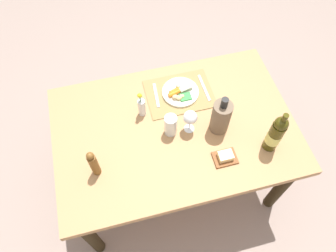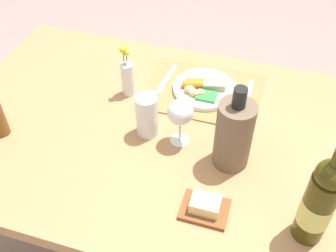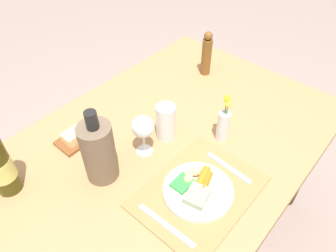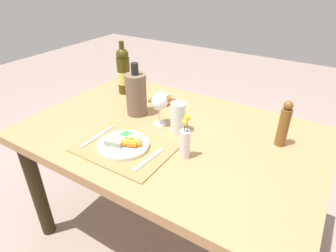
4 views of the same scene
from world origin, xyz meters
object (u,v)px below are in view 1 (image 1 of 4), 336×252
pepper_mill (94,164)px  cooler_bottle (221,117)px  knife (156,95)px  flower_vase (142,106)px  dinner_plate (180,92)px  wine_glass (190,118)px  dining_table (174,135)px  fork (204,88)px  butter_dish (225,157)px  wine_bottle (276,134)px  water_tumbler (171,126)px

pepper_mill → cooler_bottle: (-0.73, -0.10, 0.01)m
knife → flower_vase: bearing=47.9°
dinner_plate → knife: 0.15m
dinner_plate → wine_glass: size_ratio=1.39×
dining_table → cooler_bottle: bearing=165.8°
dinner_plate → fork: dinner_plate is taller
butter_dish → wine_bottle: (-0.27, -0.01, 0.12)m
wine_glass → flower_vase: 0.30m
fork → butter_dish: size_ratio=1.63×
dinner_plate → water_tumbler: size_ratio=1.55×
dining_table → pepper_mill: 0.54m
dining_table → pepper_mill: pepper_mill is taller
dinner_plate → butter_dish: 0.50m
wine_glass → flower_vase: flower_vase is taller
water_tumbler → wine_bottle: wine_bottle is taller
wine_bottle → flower_vase: wine_bottle is taller
butter_dish → wine_bottle: size_ratio=0.41×
pepper_mill → water_tumbler: (-0.45, -0.14, -0.04)m
dining_table → wine_glass: 0.23m
knife → water_tumbler: size_ratio=1.24×
knife → water_tumbler: bearing=98.8°
wine_glass → wine_bottle: wine_bottle is taller
pepper_mill → water_tumbler: pepper_mill is taller
water_tumbler → wine_glass: bearing=176.0°
wine_glass → knife: bearing=-64.9°
cooler_bottle → flower_vase: cooler_bottle is taller
pepper_mill → wine_bottle: size_ratio=0.67×
wine_glass → dining_table: bearing=-20.0°
cooler_bottle → wine_bottle: bearing=141.9°
cooler_bottle → dinner_plate: bearing=-62.6°
dinner_plate → cooler_bottle: (-0.15, 0.29, 0.10)m
wine_glass → butter_dish: (-0.14, 0.23, -0.10)m
dining_table → flower_vase: bearing=-42.1°
pepper_mill → flower_vase: size_ratio=1.07×
wine_bottle → fork: bearing=-64.4°
flower_vase → cooler_bottle: bearing=153.0°
water_tumbler → butter_dish: size_ratio=1.14×
fork → wine_glass: size_ratio=1.28×
dinner_plate → pepper_mill: bearing=34.1°
knife → wine_glass: bearing=119.6°
dining_table → fork: size_ratio=6.71×
fork → water_tumbler: 0.39m
dining_table → butter_dish: (-0.22, 0.26, 0.11)m
wine_glass → dinner_plate: bearing=-94.0°
wine_glass → water_tumbler: bearing=-4.0°
dinner_plate → fork: (-0.16, -0.00, -0.01)m
pepper_mill → wine_bottle: bearing=174.8°
butter_dish → flower_vase: (0.38, -0.41, 0.06)m
knife → cooler_bottle: cooler_bottle is taller
knife → cooler_bottle: bearing=138.2°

